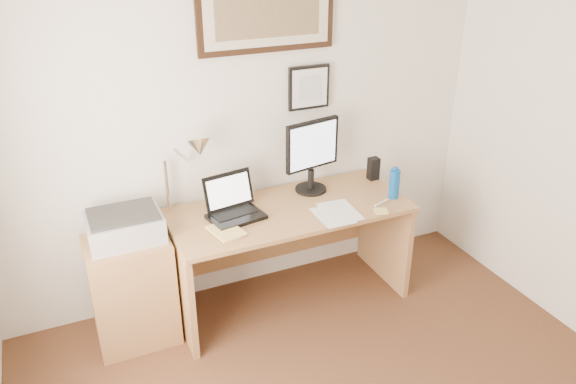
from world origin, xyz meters
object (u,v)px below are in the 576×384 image
water_bottle (394,184)px  laptop (233,207)px  book (214,236)px  printer (125,226)px  desk (284,233)px  side_cabinet (133,290)px  lcd_monitor (312,153)px

water_bottle → laptop: size_ratio=0.55×
book → printer: bearing=154.6°
laptop → printer: size_ratio=0.85×
laptop → printer: laptop is taller
water_bottle → desk: 0.83m
desk → water_bottle: bearing=-18.0°
water_bottle → book: bearing=-179.6°
side_cabinet → laptop: bearing=0.6°
side_cabinet → laptop: 0.83m
side_cabinet → desk: desk is taller
printer → book: bearing=-25.4°
book → desk: book is taller
side_cabinet → book: 0.67m
book → lcd_monitor: 0.93m
book → desk: 0.67m
side_cabinet → lcd_monitor: lcd_monitor is taller
printer → water_bottle: bearing=-7.1°
desk → lcd_monitor: (0.25, 0.09, 0.53)m
side_cabinet → book: (0.50, -0.21, 0.39)m
desk → printer: 1.10m
water_bottle → side_cabinet: bearing=173.7°
water_bottle → book: 1.30m
book → printer: size_ratio=0.53×
water_bottle → desk: bearing=162.0°
desk → book: bearing=-157.1°
desk → lcd_monitor: 0.59m
desk → lcd_monitor: lcd_monitor is taller
side_cabinet → water_bottle: water_bottle is taller
side_cabinet → laptop: (0.70, 0.01, 0.44)m
side_cabinet → printer: size_ratio=1.66×
desk → side_cabinet: bearing=-178.1°
water_bottle → book: water_bottle is taller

